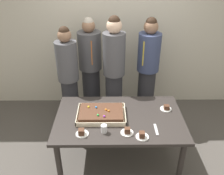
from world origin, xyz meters
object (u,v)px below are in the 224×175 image
object	(u,v)px
plated_slice_near_left	(82,133)
plated_slice_far_left	(166,108)
plated_slice_far_right	(142,136)
person_striped_tie_right	(148,69)
plated_slice_near_right	(127,132)
person_far_right_suit	(90,67)
person_serving_front	(69,78)
person_green_shirt_behind	(114,72)
party_table	(119,122)
sheet_cake	(101,114)
drink_cup_nearest	(104,129)
cake_server_utensil	(156,129)

from	to	relation	value
plated_slice_near_left	plated_slice_far_left	bearing A→B (deg)	24.70
plated_slice_far_right	person_striped_tie_right	xyz separation A→B (m)	(0.25, 1.43, 0.16)
plated_slice_far_right	person_striped_tie_right	world-z (taller)	person_striped_tie_right
plated_slice_near_right	person_far_right_suit	xyz separation A→B (m)	(-0.52, 1.50, 0.13)
plated_slice_far_left	person_serving_front	distance (m)	1.54
person_green_shirt_behind	plated_slice_near_left	bearing A→B (deg)	-6.32
party_table	plated_slice_far_right	bearing A→B (deg)	-57.86
sheet_cake	person_green_shirt_behind	bearing A→B (deg)	78.27
plated_slice_near_right	drink_cup_nearest	size ratio (longest dim) A/B	1.50
cake_server_utensil	person_serving_front	xyz separation A→B (m)	(-1.18, 1.08, 0.14)
cake_server_utensil	sheet_cake	bearing A→B (deg)	157.29
plated_slice_near_left	person_striped_tie_right	xyz separation A→B (m)	(0.94, 1.38, 0.15)
plated_slice_near_left	person_far_right_suit	size ratio (longest dim) A/B	0.09
plated_slice_far_left	person_striped_tie_right	distance (m)	0.91
party_table	plated_slice_near_right	xyz separation A→B (m)	(0.08, -0.31, 0.11)
plated_slice_far_right	cake_server_utensil	bearing A→B (deg)	36.33
sheet_cake	drink_cup_nearest	xyz separation A→B (m)	(0.04, -0.31, 0.01)
sheet_cake	plated_slice_far_left	world-z (taller)	sheet_cake
sheet_cake	person_far_right_suit	size ratio (longest dim) A/B	0.36
person_serving_front	person_green_shirt_behind	bearing A→B (deg)	59.81
sheet_cake	plated_slice_near_left	world-z (taller)	sheet_cake
plated_slice_far_right	plated_slice_far_left	bearing A→B (deg)	54.81
person_green_shirt_behind	plated_slice_near_right	bearing A→B (deg)	18.15
sheet_cake	person_green_shirt_behind	xyz separation A→B (m)	(0.18, 0.84, 0.18)
plated_slice_near_right	person_far_right_suit	distance (m)	1.59
sheet_cake	plated_slice_far_right	size ratio (longest dim) A/B	4.09
sheet_cake	person_striped_tie_right	world-z (taller)	person_striped_tie_right
plated_slice_far_right	drink_cup_nearest	xyz separation A→B (m)	(-0.43, 0.10, 0.02)
sheet_cake	plated_slice_far_left	bearing A→B (deg)	9.31
plated_slice_near_left	person_striped_tie_right	distance (m)	1.67
sheet_cake	cake_server_utensil	bearing A→B (deg)	-22.71
sheet_cake	person_far_right_suit	bearing A→B (deg)	100.37
plated_slice_far_left	person_green_shirt_behind	size ratio (longest dim) A/B	0.08
person_striped_tie_right	person_far_right_suit	xyz separation A→B (m)	(-0.94, 0.14, -0.03)
person_far_right_suit	plated_slice_near_right	bearing A→B (deg)	8.80
sheet_cake	person_striped_tie_right	distance (m)	1.26
sheet_cake	plated_slice_far_right	distance (m)	0.62
plated_slice_near_right	cake_server_utensil	distance (m)	0.35
person_striped_tie_right	person_far_right_suit	size ratio (longest dim) A/B	1.02
person_serving_front	person_green_shirt_behind	world-z (taller)	person_green_shirt_behind
person_green_shirt_behind	person_striped_tie_right	world-z (taller)	person_green_shirt_behind
plated_slice_far_right	cake_server_utensil	size ratio (longest dim) A/B	0.75
sheet_cake	drink_cup_nearest	distance (m)	0.31
sheet_cake	plated_slice_near_left	xyz separation A→B (m)	(-0.21, -0.35, -0.01)
drink_cup_nearest	cake_server_utensil	bearing A→B (deg)	3.54
drink_cup_nearest	plated_slice_near_left	bearing A→B (deg)	-170.92
person_green_shirt_behind	person_serving_front	bearing A→B (deg)	-75.37
plated_slice_far_right	plated_slice_near_right	bearing A→B (deg)	155.41
plated_slice_near_right	plated_slice_far_right	size ratio (longest dim) A/B	1.00
person_serving_front	person_far_right_suit	bearing A→B (deg)	105.36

